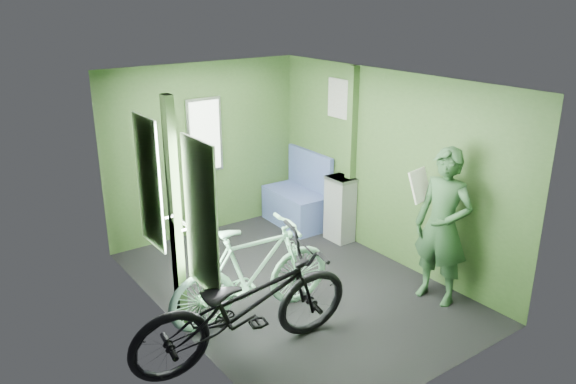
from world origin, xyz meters
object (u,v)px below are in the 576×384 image
bicycle_black (247,358)px  bicycle_mint (254,318)px  passenger (443,227)px  waste_box (340,209)px  bench_seat (298,203)px

bicycle_black → bicycle_mint: bearing=-33.0°
bicycle_mint → passenger: (1.81, -0.81, 0.84)m
passenger → bicycle_mint: bearing=-125.1°
passenger → waste_box: bearing=163.8°
passenger → bench_seat: 2.62m
passenger → bench_seat: size_ratio=1.62×
bicycle_black → waste_box: waste_box is taller
passenger → waste_box: size_ratio=1.92×
waste_box → bicycle_black: bearing=-148.0°
bicycle_black → waste_box: bearing=-52.7°
bicycle_black → bench_seat: bearing=-39.8°
bicycle_mint → bench_seat: size_ratio=1.69×
bicycle_mint → waste_box: size_ratio=2.01×
passenger → bench_seat: bearing=167.9°
passenger → bench_seat: passenger is taller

